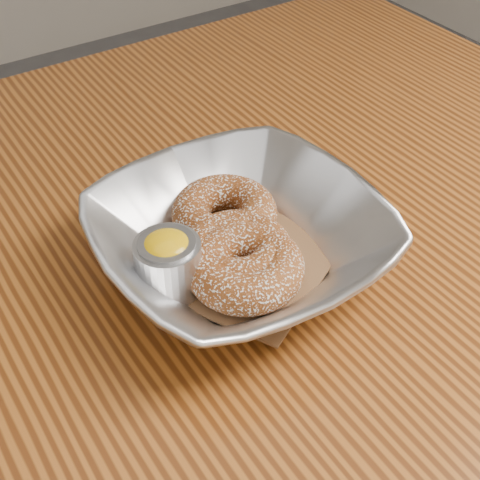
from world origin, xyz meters
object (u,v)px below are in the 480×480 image
serving_bowl (240,241)px  ramekin (168,263)px  donut_extra (237,252)px  table (131,351)px  donut_front (245,267)px  donut_back (224,213)px

serving_bowl → ramekin: bearing=177.6°
donut_extra → table: bearing=147.8°
table → ramekin: bearing=-57.2°
serving_bowl → donut_front: size_ratio=2.47×
donut_extra → ramekin: 0.06m
table → ramekin: (0.03, -0.04, 0.13)m
serving_bowl → donut_back: (0.01, 0.04, -0.00)m
donut_front → serving_bowl: bearing=64.6°
donut_front → ramekin: (-0.05, 0.03, 0.01)m
donut_front → ramekin: 0.06m
table → ramekin: size_ratio=21.87×
donut_back → donut_extra: size_ratio=1.00×
serving_bowl → donut_back: bearing=75.7°
serving_bowl → donut_front: serving_bowl is taller
donut_front → donut_extra: donut_front is taller
serving_bowl → donut_extra: bearing=-134.8°
donut_front → donut_extra: bearing=76.2°
donut_back → donut_extra: same height
table → donut_front: donut_front is taller
table → donut_front: (0.08, -0.07, 0.13)m
donut_back → ramekin: (-0.08, -0.04, 0.01)m
donut_back → ramekin: size_ratio=1.71×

